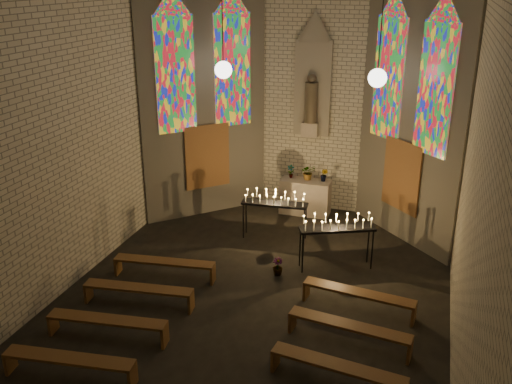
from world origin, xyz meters
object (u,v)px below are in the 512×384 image
aisle_flower_pot (278,266)px  votive_stand_right (337,225)px  altar (305,197)px  votive_stand_left (275,200)px

aisle_flower_pot → votive_stand_right: bearing=31.8°
aisle_flower_pot → votive_stand_right: votive_stand_right is taller
altar → votive_stand_right: 3.30m
aisle_flower_pot → votive_stand_left: bearing=108.2°
aisle_flower_pot → votive_stand_left: size_ratio=0.24×
aisle_flower_pot → altar: bearing=93.4°
altar → votive_stand_right: bearing=-64.3°
votive_stand_right → votive_stand_left: bearing=125.1°
altar → votive_stand_left: size_ratio=0.82×
altar → aisle_flower_pot: 3.69m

